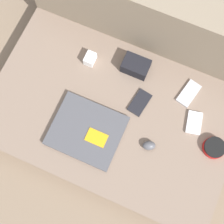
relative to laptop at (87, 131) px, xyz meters
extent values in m
plane|color=#7A6651|center=(0.07, 0.12, -0.13)|extent=(8.00, 8.00, 0.00)
cube|color=#7A6656|center=(0.07, 0.12, -0.07)|extent=(1.11, 0.70, 0.11)
cube|color=#7F705B|center=(0.07, 0.57, 0.10)|extent=(1.11, 0.20, 0.44)
cube|color=#47474C|center=(0.00, 0.00, 0.00)|extent=(0.30, 0.26, 0.02)
cube|color=orange|center=(0.05, -0.01, 0.01)|extent=(0.09, 0.06, 0.00)
ellipsoid|color=#4C4C51|center=(0.27, 0.05, 0.01)|extent=(0.07, 0.06, 0.04)
cylinder|color=red|center=(0.53, 0.15, 0.00)|extent=(0.10, 0.10, 0.02)
cylinder|color=black|center=(0.53, 0.15, 0.01)|extent=(0.09, 0.09, 0.01)
cube|color=#B7B7BC|center=(0.35, 0.34, -0.01)|extent=(0.09, 0.13, 0.01)
cube|color=silver|center=(0.42, 0.22, -0.01)|extent=(0.08, 0.11, 0.01)
cube|color=black|center=(0.16, 0.22, -0.01)|extent=(0.08, 0.13, 0.01)
cube|color=black|center=(0.08, 0.36, 0.02)|extent=(0.12, 0.09, 0.06)
cube|color=silver|center=(-0.13, 0.31, 0.01)|extent=(0.04, 0.06, 0.05)
camera|label=1|loc=(0.21, -0.21, 1.34)|focal=50.00mm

